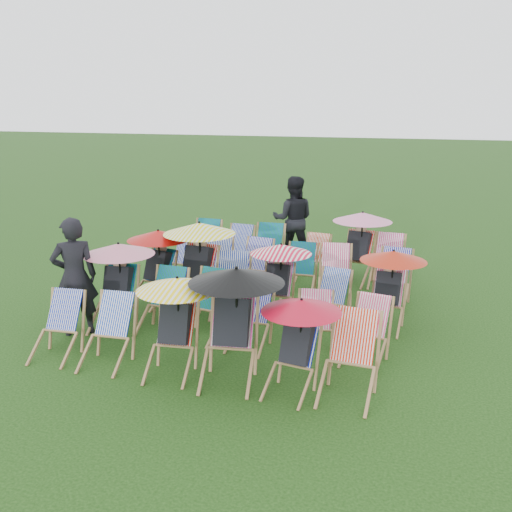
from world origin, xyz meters
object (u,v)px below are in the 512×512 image
(deckchair_5, at_px, (350,358))
(person_rear, at_px, (293,219))
(deckchair_29, at_px, (387,261))
(deckchair_0, at_px, (57,327))
(person_left, at_px, (74,277))

(deckchair_5, xyz_separation_m, person_rear, (-2.14, 5.64, 0.45))
(deckchair_5, distance_m, deckchair_29, 4.53)
(deckchair_5, bearing_deg, deckchair_0, -175.60)
(deckchair_29, xyz_separation_m, person_rear, (-2.14, 1.11, 0.47))
(deckchair_0, distance_m, deckchair_29, 6.13)
(deckchair_0, xyz_separation_m, deckchair_29, (4.00, 4.65, 0.04))
(deckchair_5, distance_m, person_left, 4.28)
(person_rear, bearing_deg, deckchair_29, 140.87)
(person_left, bearing_deg, person_rear, -151.18)
(deckchair_5, distance_m, person_rear, 6.05)
(person_left, xyz_separation_m, person_rear, (2.07, 4.98, 0.04))
(deckchair_0, xyz_separation_m, person_rear, (1.85, 5.76, 0.51))
(person_rear, bearing_deg, deckchair_5, 99.08)
(person_left, distance_m, person_rear, 5.39)
(deckchair_0, bearing_deg, deckchair_5, -3.91)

